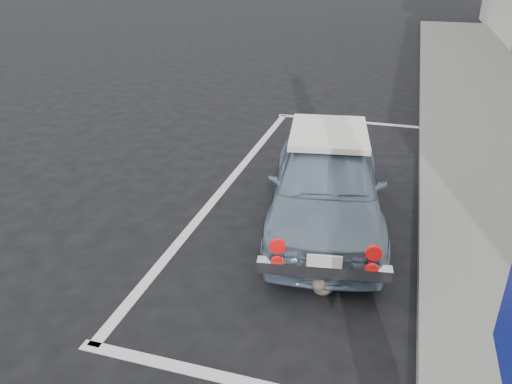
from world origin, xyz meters
TOP-DOWN VIEW (x-y plane):
  - ground at (0.00, 0.00)m, footprint 80.00×80.00m
  - pline_rear at (0.50, -0.50)m, footprint 3.00×0.12m
  - pline_front at (0.50, 6.50)m, footprint 3.00×0.12m
  - pline_side at (-0.90, 3.00)m, footprint 0.12×7.00m
  - retro_coupe at (0.65, 2.28)m, footprint 1.84×3.50m
  - cat at (0.90, 0.84)m, footprint 0.32×0.49m

SIDE VIEW (x-z plane):
  - ground at x=0.00m, z-range 0.00..0.00m
  - pline_rear at x=0.50m, z-range 0.00..0.01m
  - pline_front at x=0.50m, z-range 0.00..0.01m
  - pline_side at x=-0.90m, z-range 0.00..0.01m
  - cat at x=0.90m, z-range -0.01..0.26m
  - retro_coupe at x=0.65m, z-range 0.01..1.14m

